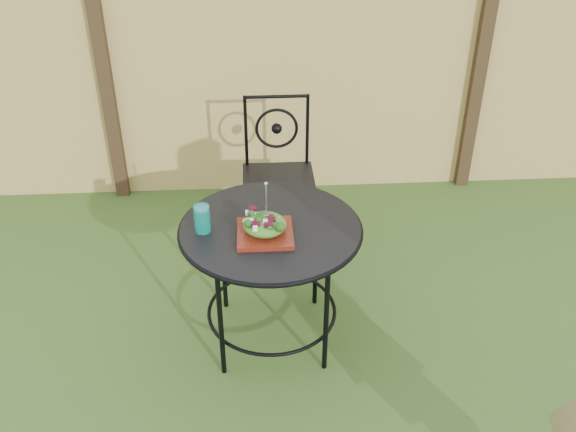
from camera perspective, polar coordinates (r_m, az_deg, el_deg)
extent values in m
plane|color=#234315|center=(3.28, 3.33, -16.68)|extent=(60.00, 60.00, 0.00)
cube|color=#DDC36D|center=(4.61, 0.58, 12.56)|extent=(8.00, 0.05, 1.80)
cube|color=black|center=(4.64, -15.98, 12.11)|extent=(0.09, 0.09, 1.90)
cube|color=black|center=(4.81, 16.67, 12.73)|extent=(0.09, 0.09, 1.90)
cylinder|color=black|center=(3.19, -1.57, -1.07)|extent=(0.90, 0.90, 0.02)
torus|color=black|center=(3.19, -1.57, -1.16)|extent=(0.92, 0.92, 0.02)
torus|color=black|center=(3.51, -1.44, -8.34)|extent=(0.70, 0.70, 0.02)
cylinder|color=black|center=(3.62, 2.49, -3.39)|extent=(0.03, 0.03, 0.71)
cylinder|color=black|center=(3.61, -5.81, -3.68)|extent=(0.03, 0.03, 0.71)
cylinder|color=black|center=(3.21, -6.03, -9.22)|extent=(0.03, 0.03, 0.71)
cylinder|color=black|center=(3.22, 3.42, -8.87)|extent=(0.03, 0.03, 0.71)
cube|color=black|center=(4.13, -0.84, 3.15)|extent=(0.46, 0.46, 0.03)
cylinder|color=black|center=(4.11, -1.04, 10.57)|extent=(0.42, 0.02, 0.02)
torus|color=black|center=(4.19, -1.01, 7.78)|extent=(0.28, 0.02, 0.28)
cylinder|color=black|center=(4.08, -3.48, -1.15)|extent=(0.02, 0.02, 0.44)
cylinder|color=black|center=(4.09, 2.12, -0.96)|extent=(0.02, 0.02, 0.44)
cylinder|color=black|center=(4.42, -3.54, 1.73)|extent=(0.02, 0.02, 0.44)
cylinder|color=black|center=(4.43, 1.64, 1.90)|extent=(0.02, 0.02, 0.44)
cylinder|color=black|center=(4.20, -3.76, 7.45)|extent=(0.02, 0.02, 0.50)
cylinder|color=black|center=(4.21, 1.73, 7.60)|extent=(0.02, 0.02, 0.50)
cube|color=#4D0B0C|center=(3.11, -2.06, -1.56)|extent=(0.27, 0.27, 0.02)
ellipsoid|color=#235614|center=(3.08, -2.08, -0.76)|extent=(0.21, 0.21, 0.08)
cylinder|color=silver|center=(3.01, -1.94, 1.31)|extent=(0.01, 0.01, 0.18)
cylinder|color=#0A7E6D|center=(3.14, -7.64, -0.24)|extent=(0.08, 0.08, 0.14)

